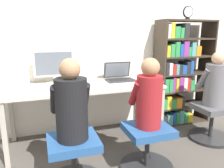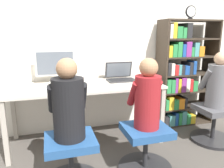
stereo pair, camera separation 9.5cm
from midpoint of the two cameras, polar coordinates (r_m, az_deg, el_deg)
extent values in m
plane|color=#4C4742|center=(2.62, -4.03, -17.81)|extent=(14.00, 14.00, 0.00)
cube|color=white|center=(3.00, -7.62, 12.12)|extent=(10.00, 0.05, 2.60)
cube|color=beige|center=(2.67, -5.88, -0.61)|extent=(1.85, 0.69, 0.03)
cube|color=#ADA497|center=(2.49, -25.13, -11.77)|extent=(0.05, 0.05, 0.70)
cube|color=#ADA497|center=(2.80, 13.81, -8.11)|extent=(0.05, 0.05, 0.70)
cube|color=#ADA497|center=(3.05, -23.49, -7.05)|extent=(0.05, 0.05, 0.70)
cube|color=#ADA497|center=(3.31, 8.53, -4.53)|extent=(0.05, 0.05, 0.70)
cylinder|color=beige|center=(2.83, -13.37, 0.38)|extent=(0.21, 0.21, 0.01)
cylinder|color=beige|center=(2.82, -13.42, 1.31)|extent=(0.04, 0.04, 0.08)
cube|color=beige|center=(2.79, -13.64, 5.34)|extent=(0.49, 0.02, 0.32)
cube|color=slate|center=(2.78, -13.63, 5.31)|extent=(0.44, 0.01, 0.28)
cube|color=#2D2D30|center=(2.88, 3.49, 0.98)|extent=(0.38, 0.22, 0.02)
cube|color=black|center=(2.88, 3.50, 1.20)|extent=(0.33, 0.18, 0.00)
cube|color=#2D2D30|center=(2.99, 2.62, 3.75)|extent=(0.38, 0.06, 0.22)
cube|color=slate|center=(2.98, 2.65, 3.71)|extent=(0.33, 0.05, 0.19)
cube|color=#B2B2B7|center=(2.51, -12.46, -1.10)|extent=(0.42, 0.15, 0.02)
cube|color=#97979C|center=(2.51, -12.47, -0.81)|extent=(0.39, 0.12, 0.00)
ellipsoid|color=#99999E|center=(2.55, -6.34, -0.56)|extent=(0.06, 0.11, 0.03)
cylinder|color=#262628|center=(2.10, -9.24, -19.73)|extent=(0.05, 0.05, 0.35)
cube|color=#234C84|center=(1.99, -9.47, -14.61)|extent=(0.44, 0.40, 0.07)
cylinder|color=#262628|center=(2.40, 9.75, -20.66)|extent=(0.54, 0.54, 0.04)
cylinder|color=#262628|center=(2.30, 9.95, -16.62)|extent=(0.05, 0.05, 0.35)
cube|color=#234C84|center=(2.20, 10.17, -11.82)|extent=(0.44, 0.40, 0.07)
cylinder|color=black|center=(1.87, -9.82, -6.45)|extent=(0.27, 0.27, 0.53)
sphere|color=#A87A56|center=(1.79, -10.25, 3.97)|extent=(0.17, 0.17, 0.17)
cylinder|color=black|center=(1.91, -13.98, -3.80)|extent=(0.08, 0.22, 0.29)
cylinder|color=black|center=(1.94, -6.43, -3.27)|extent=(0.08, 0.22, 0.29)
cylinder|color=maroon|center=(2.10, 10.48, -4.70)|extent=(0.24, 0.24, 0.50)
sphere|color=#A87A56|center=(2.02, 10.87, 4.25)|extent=(0.17, 0.17, 0.17)
cylinder|color=maroon|center=(2.09, 6.84, -2.52)|extent=(0.07, 0.20, 0.27)
cylinder|color=maroon|center=(2.19, 12.42, -2.02)|extent=(0.07, 0.20, 0.27)
cube|color=#382D23|center=(3.20, 13.45, 2.30)|extent=(0.02, 0.33, 1.53)
cube|color=#382D23|center=(3.67, 24.70, 2.82)|extent=(0.02, 0.33, 1.53)
cube|color=#382D23|center=(3.63, 18.55, -9.19)|extent=(0.80, 0.32, 0.02)
cube|color=#382D23|center=(3.54, 18.85, -5.42)|extent=(0.80, 0.32, 0.02)
cube|color=#382D23|center=(3.47, 19.15, -1.48)|extent=(0.80, 0.32, 0.02)
cube|color=#382D23|center=(3.42, 19.46, 2.59)|extent=(0.80, 0.32, 0.02)
cube|color=#382D23|center=(3.39, 19.79, 6.77)|extent=(0.80, 0.32, 0.02)
cube|color=#382D23|center=(3.37, 20.12, 11.01)|extent=(0.80, 0.32, 0.02)
cube|color=#382D23|center=(3.38, 20.47, 15.26)|extent=(0.80, 0.32, 0.02)
cube|color=#262628|center=(3.37, 14.14, -9.12)|extent=(0.07, 0.21, 0.14)
cube|color=teal|center=(3.41, 15.38, -8.74)|extent=(0.09, 0.22, 0.16)
cube|color=#1E4C9E|center=(3.45, 16.39, -8.31)|extent=(0.04, 0.23, 0.19)
cube|color=#2D8C47|center=(3.46, 17.39, -8.30)|extent=(0.05, 0.19, 0.19)
cube|color=teal|center=(3.51, 18.20, -7.93)|extent=(0.07, 0.22, 0.20)
cube|color=#2D8C47|center=(3.56, 19.27, -8.23)|extent=(0.06, 0.21, 0.14)
cube|color=gold|center=(3.60, 20.27, -8.17)|extent=(0.08, 0.20, 0.13)
cube|color=#2D8C47|center=(3.29, 14.16, -4.94)|extent=(0.05, 0.23, 0.15)
cube|color=gold|center=(3.30, 15.32, -4.65)|extent=(0.08, 0.19, 0.18)
cube|color=#2D8C47|center=(3.37, 16.26, -4.72)|extent=(0.08, 0.24, 0.14)
cube|color=orange|center=(3.41, 17.46, -4.48)|extent=(0.09, 0.25, 0.15)
cube|color=#262628|center=(3.46, 18.38, -4.25)|extent=(0.04, 0.26, 0.16)
cube|color=#2D8C47|center=(3.23, 14.38, -0.24)|extent=(0.06, 0.27, 0.19)
cube|color=#2D8C47|center=(3.24, 15.76, -0.35)|extent=(0.06, 0.19, 0.19)
cube|color=#8C338C|center=(3.28, 16.34, -0.03)|extent=(0.04, 0.23, 0.21)
cube|color=gold|center=(3.30, 17.21, -0.15)|extent=(0.04, 0.20, 0.19)
cube|color=#8C338C|center=(3.34, 17.99, 0.10)|extent=(0.07, 0.24, 0.21)
cube|color=silver|center=(3.39, 18.88, 0.10)|extent=(0.06, 0.26, 0.19)
cube|color=red|center=(3.41, 19.89, -0.05)|extent=(0.05, 0.21, 0.18)
cube|color=#2D8C47|center=(3.47, 20.55, -0.18)|extent=(0.07, 0.26, 0.14)
cube|color=#262628|center=(3.17, 14.64, 3.97)|extent=(0.05, 0.23, 0.18)
cube|color=silver|center=(3.22, 15.29, 3.97)|extent=(0.05, 0.28, 0.17)
cube|color=red|center=(3.23, 16.39, 3.73)|extent=(0.05, 0.24, 0.14)
cube|color=teal|center=(3.25, 17.34, 3.71)|extent=(0.04, 0.20, 0.14)
cube|color=#262628|center=(3.30, 17.74, 3.76)|extent=(0.05, 0.26, 0.14)
cube|color=#1E4C9E|center=(3.31, 18.96, 3.61)|extent=(0.07, 0.20, 0.13)
cube|color=#262628|center=(3.36, 19.75, 4.05)|extent=(0.05, 0.23, 0.17)
cube|color=#1E4C9E|center=(3.37, 20.78, 4.16)|extent=(0.05, 0.18, 0.19)
cube|color=gold|center=(3.14, 14.99, 8.30)|extent=(0.05, 0.22, 0.16)
cube|color=#2D8C47|center=(3.19, 15.78, 8.48)|extent=(0.07, 0.28, 0.17)
cube|color=#2D8C47|center=(3.22, 17.11, 8.70)|extent=(0.07, 0.24, 0.20)
cube|color=#1E4C9E|center=(3.24, 18.36, 8.35)|extent=(0.05, 0.19, 0.17)
cube|color=#8C338C|center=(3.28, 19.37, 8.63)|extent=(0.08, 0.20, 0.21)
cube|color=#2D8C47|center=(3.32, 20.20, 7.96)|extent=(0.04, 0.21, 0.13)
cube|color=teal|center=(3.35, 21.17, 8.45)|extent=(0.07, 0.19, 0.19)
cube|color=orange|center=(3.40, 22.29, 7.98)|extent=(0.08, 0.19, 0.14)
cube|color=silver|center=(3.12, 15.30, 13.15)|extent=(0.04, 0.20, 0.18)
cube|color=gold|center=(3.14, 16.21, 13.29)|extent=(0.05, 0.19, 0.21)
cube|color=#2D8C47|center=(3.19, 17.22, 12.74)|extent=(0.08, 0.21, 0.15)
cube|color=#2D8C47|center=(3.26, 18.06, 12.56)|extent=(0.05, 0.27, 0.14)
cube|color=#262628|center=(3.29, 19.31, 13.00)|extent=(0.08, 0.24, 0.20)
cube|color=black|center=(3.25, 20.58, 15.76)|extent=(0.05, 0.03, 0.02)
cylinder|color=black|center=(3.26, 20.71, 17.29)|extent=(0.15, 0.02, 0.15)
cylinder|color=white|center=(3.25, 20.84, 17.29)|extent=(0.13, 0.00, 0.13)
cylinder|color=#262628|center=(3.19, 25.44, -12.81)|extent=(0.54, 0.54, 0.04)
cylinder|color=#262628|center=(3.12, 25.79, -9.57)|extent=(0.05, 0.05, 0.35)
cube|color=#4C4C51|center=(3.05, 26.19, -5.88)|extent=(0.44, 0.40, 0.07)
cylinder|color=slate|center=(2.97, 26.76, -0.46)|extent=(0.27, 0.27, 0.52)
sphere|color=tan|center=(2.92, 27.43, 5.89)|extent=(0.16, 0.16, 0.16)
cylinder|color=slate|center=(2.93, 24.11, 1.15)|extent=(0.07, 0.21, 0.28)
cylinder|color=slate|center=(3.10, 27.69, 1.38)|extent=(0.07, 0.21, 0.28)
camera|label=1|loc=(0.05, -88.92, 0.25)|focal=35.00mm
camera|label=2|loc=(0.05, 91.08, -0.25)|focal=35.00mm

